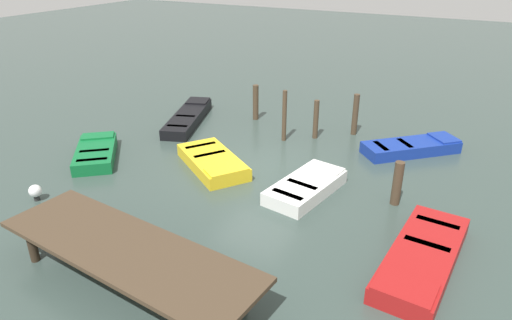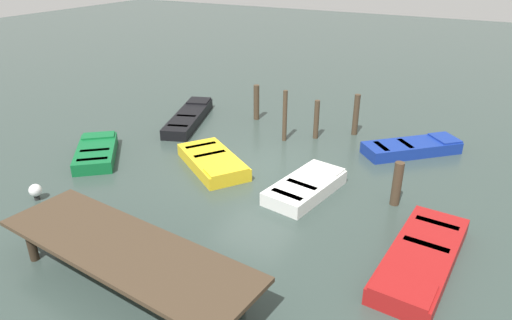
% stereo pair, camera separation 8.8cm
% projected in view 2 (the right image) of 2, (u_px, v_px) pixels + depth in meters
% --- Properties ---
extents(ground_plane, '(80.00, 80.00, 0.00)m').
position_uv_depth(ground_plane, '(256.00, 170.00, 14.81)').
color(ground_plane, '#33423D').
extents(dock_segment, '(6.29, 2.43, 0.95)m').
position_uv_depth(dock_segment, '(125.00, 251.00, 9.44)').
color(dock_segment, '#423323').
rests_on(dock_segment, ground_plane).
extents(rowboat_blue, '(3.19, 3.11, 0.46)m').
position_uv_depth(rowboat_blue, '(412.00, 147.00, 15.93)').
color(rowboat_blue, navy).
rests_on(rowboat_blue, ground_plane).
extents(rowboat_white, '(1.69, 2.89, 0.46)m').
position_uv_depth(rowboat_white, '(306.00, 187.00, 13.30)').
color(rowboat_white, silver).
rests_on(rowboat_white, ground_plane).
extents(rowboat_black, '(2.36, 4.23, 0.46)m').
position_uv_depth(rowboat_black, '(189.00, 117.00, 18.77)').
color(rowboat_black, black).
rests_on(rowboat_black, ground_plane).
extents(rowboat_yellow, '(3.24, 2.83, 0.46)m').
position_uv_depth(rowboat_yellow, '(213.00, 162.00, 14.87)').
color(rowboat_yellow, gold).
rests_on(rowboat_yellow, ground_plane).
extents(rowboat_green, '(2.67, 2.84, 0.46)m').
position_uv_depth(rowboat_green, '(96.00, 152.00, 15.55)').
color(rowboat_green, '#0F602D').
rests_on(rowboat_green, ground_plane).
extents(rowboat_red, '(1.60, 3.94, 0.46)m').
position_uv_depth(rowboat_red, '(421.00, 258.00, 10.25)').
color(rowboat_red, maroon).
rests_on(rowboat_red, ground_plane).
extents(mooring_piling_near_right, '(0.26, 0.26, 1.29)m').
position_uv_depth(mooring_piling_near_right, '(397.00, 184.00, 12.56)').
color(mooring_piling_near_right, '#423323').
rests_on(mooring_piling_near_right, ground_plane).
extents(mooring_piling_far_right, '(0.24, 0.24, 1.46)m').
position_uv_depth(mooring_piling_far_right, '(256.00, 102.00, 18.88)').
color(mooring_piling_far_right, '#423323').
rests_on(mooring_piling_far_right, ground_plane).
extents(mooring_piling_mid_right, '(0.19, 0.19, 1.47)m').
position_uv_depth(mooring_piling_mid_right, '(316.00, 120.00, 16.98)').
color(mooring_piling_mid_right, '#423323').
rests_on(mooring_piling_mid_right, ground_plane).
extents(mooring_piling_center, '(0.16, 0.16, 1.92)m').
position_uv_depth(mooring_piling_center, '(285.00, 116.00, 16.67)').
color(mooring_piling_center, '#423323').
rests_on(mooring_piling_center, ground_plane).
extents(mooring_piling_far_left, '(0.22, 0.22, 1.58)m').
position_uv_depth(mooring_piling_far_left, '(356.00, 115.00, 17.30)').
color(mooring_piling_far_left, '#423323').
rests_on(mooring_piling_far_left, ground_plane).
extents(marker_buoy, '(0.36, 0.36, 0.48)m').
position_uv_depth(marker_buoy, '(35.00, 191.00, 12.95)').
color(marker_buoy, '#262626').
rests_on(marker_buoy, ground_plane).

